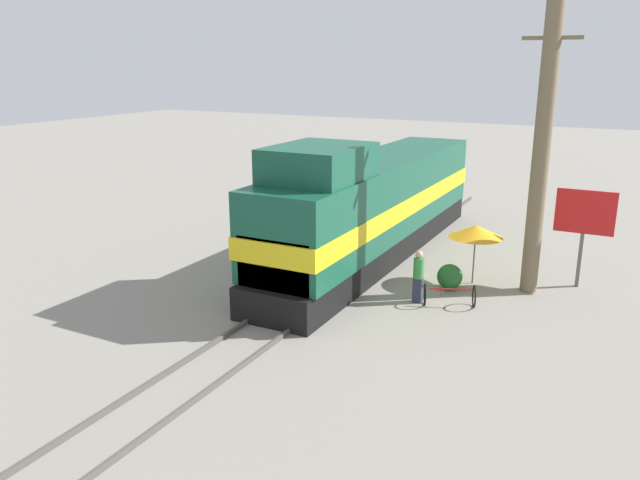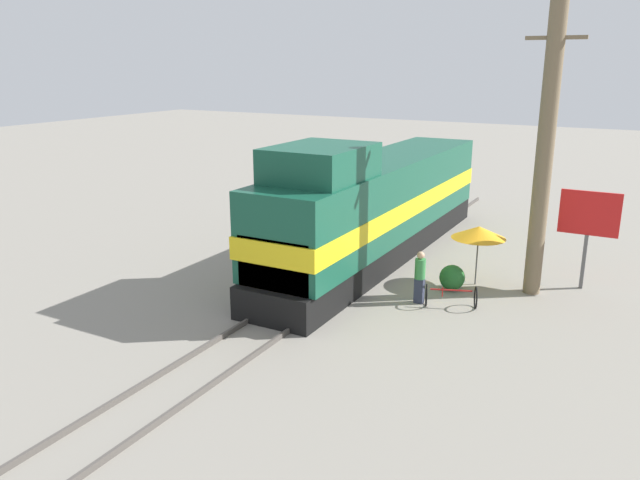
# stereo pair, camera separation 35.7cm
# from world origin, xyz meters

# --- Properties ---
(ground_plane) EXTENTS (120.00, 120.00, 0.00)m
(ground_plane) POSITION_xyz_m (0.00, 0.00, 0.00)
(ground_plane) COLOR gray
(rail_near) EXTENTS (0.08, 29.93, 0.15)m
(rail_near) POSITION_xyz_m (-0.72, 0.00, 0.07)
(rail_near) COLOR #4C4742
(rail_near) RESTS_ON ground_plane
(rail_far) EXTENTS (0.08, 29.93, 0.15)m
(rail_far) POSITION_xyz_m (0.72, 0.00, 0.07)
(rail_far) COLOR #4C4742
(rail_far) RESTS_ON ground_plane
(locomotive) EXTENTS (2.90, 16.09, 4.95)m
(locomotive) POSITION_xyz_m (0.00, 2.20, 2.09)
(locomotive) COLOR black
(locomotive) RESTS_ON ground_plane
(utility_pole) EXTENTS (1.80, 0.55, 9.29)m
(utility_pole) POSITION_xyz_m (6.16, 1.39, 4.68)
(utility_pole) COLOR #726047
(utility_pole) RESTS_ON ground_plane
(vendor_umbrella) EXTENTS (1.85, 1.85, 2.09)m
(vendor_umbrella) POSITION_xyz_m (4.29, 1.26, 1.88)
(vendor_umbrella) COLOR #4C4C4C
(vendor_umbrella) RESTS_ON ground_plane
(billboard_sign) EXTENTS (1.91, 0.12, 3.38)m
(billboard_sign) POSITION_xyz_m (7.57, 2.62, 2.46)
(billboard_sign) COLOR #595959
(billboard_sign) RESTS_ON ground_plane
(shrub_cluster) EXTENTS (0.86, 0.86, 0.86)m
(shrub_cluster) POSITION_xyz_m (3.73, 0.35, 0.43)
(shrub_cluster) COLOR #236028
(shrub_cluster) RESTS_ON ground_plane
(person_bystander) EXTENTS (0.34, 0.34, 1.72)m
(person_bystander) POSITION_xyz_m (3.17, -1.34, 0.93)
(person_bystander) COLOR #2D3347
(person_bystander) RESTS_ON ground_plane
(bicycle) EXTENTS (1.73, 1.22, 0.72)m
(bicycle) POSITION_xyz_m (4.17, -1.21, 0.37)
(bicycle) COLOR black
(bicycle) RESTS_ON ground_plane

